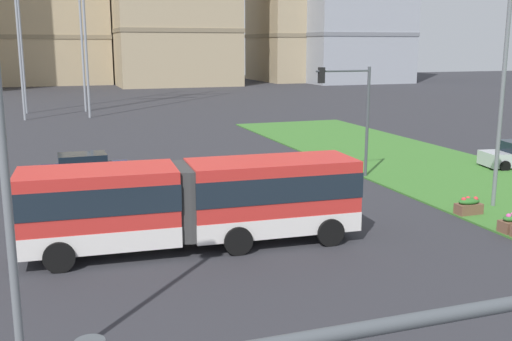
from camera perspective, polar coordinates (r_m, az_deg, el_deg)
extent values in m
cube|color=red|center=(21.73, 1.50, -2.27)|extent=(6.12, 2.80, 2.55)
cube|color=silver|center=(21.97, 1.49, -4.61)|extent=(6.14, 2.82, 0.70)
cube|color=#19232D|center=(21.63, 1.51, -1.18)|extent=(6.16, 2.84, 0.90)
cube|color=red|center=(20.78, -14.78, -3.33)|extent=(5.34, 2.81, 2.55)
cube|color=silver|center=(21.03, -14.65, -5.76)|extent=(5.36, 2.83, 0.70)
cube|color=#19232D|center=(20.67, -14.85, -2.19)|extent=(5.38, 2.85, 0.90)
cylinder|color=#383838|center=(21.03, -6.31, -2.82)|extent=(2.40, 2.40, 2.45)
cylinder|color=black|center=(23.77, 4.71, -4.12)|extent=(1.01, 0.33, 1.00)
cylinder|color=black|center=(21.56, 7.10, -5.86)|extent=(1.01, 0.33, 1.00)
cylinder|color=black|center=(22.81, -3.32, -4.79)|extent=(1.01, 0.33, 1.00)
cylinder|color=black|center=(20.49, -1.73, -6.72)|extent=(1.01, 0.33, 1.00)
cylinder|color=black|center=(22.35, -18.03, -5.73)|extent=(1.02, 0.34, 1.00)
cylinder|color=black|center=(19.97, -18.28, -7.85)|extent=(1.02, 0.34, 1.00)
sphere|color=#F9EFC6|center=(23.83, 7.77, -3.40)|extent=(0.24, 0.24, 0.24)
sphere|color=#F9EFC6|center=(22.27, 9.65, -4.56)|extent=(0.24, 0.24, 0.24)
cube|color=#19234C|center=(32.05, -15.90, -0.19)|extent=(4.42, 1.85, 0.80)
cube|color=black|center=(31.91, -16.24, 1.02)|extent=(2.40, 1.71, 0.60)
cylinder|color=black|center=(33.11, -13.40, -0.15)|extent=(0.64, 0.23, 0.64)
cylinder|color=black|center=(31.36, -13.02, -0.79)|extent=(0.64, 0.23, 0.64)
cylinder|color=black|center=(32.93, -18.59, -0.51)|extent=(0.64, 0.23, 0.64)
cylinder|color=black|center=(31.17, -18.50, -1.18)|extent=(0.64, 0.23, 0.64)
cylinder|color=black|center=(36.57, 22.65, 0.38)|extent=(0.67, 0.32, 0.64)
cylinder|color=black|center=(38.08, 21.22, 0.91)|extent=(0.67, 0.32, 0.64)
sphere|color=#D14C99|center=(24.49, 22.96, -4.03)|extent=(0.20, 0.20, 0.20)
cube|color=brown|center=(26.67, 19.63, -3.45)|extent=(1.10, 0.56, 0.44)
ellipsoid|color=#2D6B28|center=(26.59, 19.67, -2.79)|extent=(0.99, 0.50, 0.28)
sphere|color=red|center=(26.40, 19.21, -2.64)|extent=(0.20, 0.20, 0.20)
sphere|color=red|center=(26.63, 19.58, -2.54)|extent=(0.20, 0.20, 0.20)
sphere|color=red|center=(26.70, 20.24, -2.55)|extent=(0.20, 0.20, 0.20)
cylinder|color=#474C51|center=(4.00, 16.20, -13.38)|extent=(4.10, 0.10, 0.10)
cylinder|color=#474C51|center=(32.44, 10.58, 4.48)|extent=(0.16, 0.16, 5.93)
cylinder|color=#474C51|center=(31.48, 8.32, 9.39)|extent=(3.05, 0.10, 0.10)
cube|color=black|center=(30.94, 6.26, 9.03)|extent=(0.28, 0.28, 0.80)
sphere|color=red|center=(30.93, 6.28, 9.49)|extent=(0.16, 0.16, 0.16)
sphere|color=yellow|center=(30.94, 6.26, 9.01)|extent=(0.16, 0.16, 0.16)
sphere|color=green|center=(30.95, 6.25, 8.53)|extent=(0.16, 0.16, 0.16)
cylinder|color=slate|center=(12.49, -22.89, 0.12)|extent=(0.18, 0.18, 9.39)
cylinder|color=slate|center=(27.71, 22.37, 5.83)|extent=(0.18, 0.18, 9.08)
cube|color=#85765B|center=(118.28, -19.00, 11.93)|extent=(20.33, 16.38, 0.70)
cube|color=#85765B|center=(110.81, -7.95, 13.03)|extent=(20.91, 19.59, 0.70)
cube|color=gray|center=(119.29, 8.76, 12.67)|extent=(19.43, 19.21, 0.70)
cube|color=#85765B|center=(123.61, 4.92, 12.67)|extent=(20.37, 19.06, 0.70)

